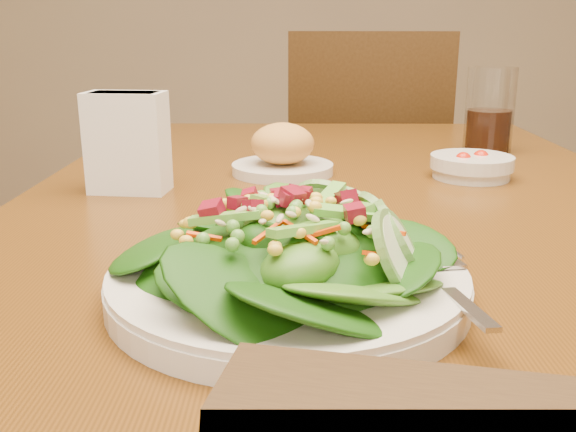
% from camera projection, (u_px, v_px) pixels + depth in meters
% --- Properties ---
extents(dining_table, '(0.90, 1.40, 0.75)m').
position_uv_depth(dining_table, '(343.00, 270.00, 0.89)').
color(dining_table, '#58310D').
rests_on(dining_table, ground_plane).
extents(chair_far, '(0.50, 0.50, 0.96)m').
position_uv_depth(chair_far, '(367.00, 193.00, 1.86)').
color(chair_far, '#34200B').
rests_on(chair_far, ground_plane).
extents(salad_plate, '(0.31, 0.31, 0.09)m').
position_uv_depth(salad_plate, '(300.00, 260.00, 0.55)').
color(salad_plate, silver).
rests_on(salad_plate, dining_table).
extents(bread_plate, '(0.16, 0.16, 0.08)m').
position_uv_depth(bread_plate, '(283.00, 153.00, 1.01)').
color(bread_plate, silver).
rests_on(bread_plate, dining_table).
extents(tomato_bowl, '(0.13, 0.13, 0.04)m').
position_uv_depth(tomato_bowl, '(471.00, 166.00, 0.98)').
color(tomato_bowl, silver).
rests_on(tomato_bowl, dining_table).
extents(drinking_glass, '(0.09, 0.09, 0.15)m').
position_uv_depth(drinking_glass, '(489.00, 116.00, 1.18)').
color(drinking_glass, silver).
rests_on(drinking_glass, dining_table).
extents(napkin_holder, '(0.11, 0.07, 0.14)m').
position_uv_depth(napkin_holder, '(127.00, 140.00, 0.89)').
color(napkin_holder, white).
rests_on(napkin_holder, dining_table).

